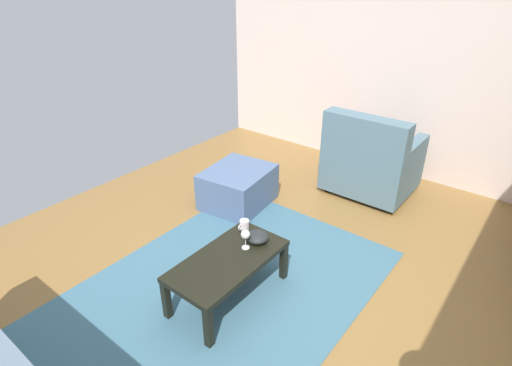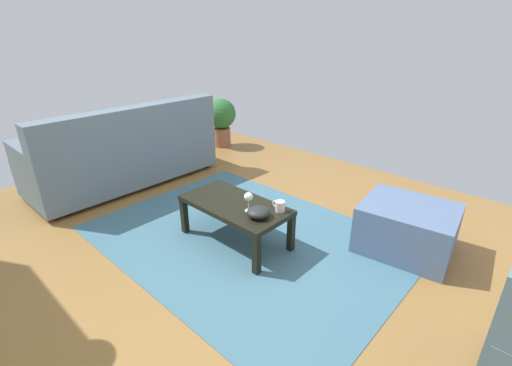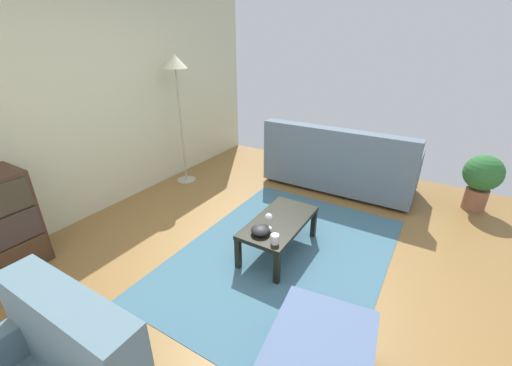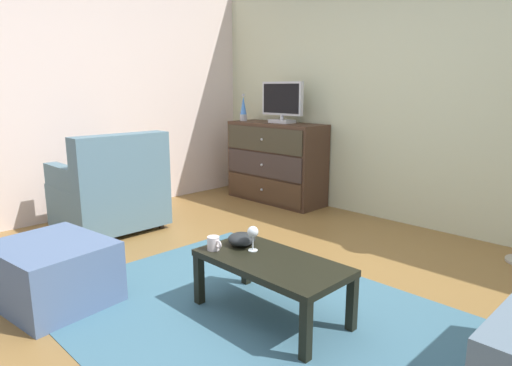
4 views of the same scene
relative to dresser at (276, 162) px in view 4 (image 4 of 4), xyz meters
The scene contains 13 objects.
ground_plane 2.59m from the dresser, 50.16° to the right, with size 5.92×5.00×0.05m, color olive.
wall_accent_rear 1.86m from the dresser, 10.85° to the left, with size 5.92×0.12×2.65m, color beige.
wall_plain_left 2.39m from the dresser, 119.34° to the right, with size 0.12×5.00×2.65m, color beige.
area_rug 2.86m from the dresser, 49.64° to the right, with size 2.60×1.90×0.01m, color #3C6578.
dresser is the anchor object (origin of this frame).
tv 0.72m from the dresser, 20.11° to the left, with size 0.59×0.18×0.47m.
lava_lamp 0.81m from the dresser, behind, with size 0.09×0.09×0.33m.
coffee_table 2.79m from the dresser, 47.89° to the right, with size 0.92×0.47×0.36m.
wine_glass 2.66m from the dresser, 50.40° to the right, with size 0.07×0.07×0.16m.
mug 2.68m from the dresser, 55.61° to the right, with size 0.11×0.08×0.08m.
bowl_decorative 2.57m from the dresser, 52.24° to the right, with size 0.18×0.18×0.08m, color #212526.
armchair 1.98m from the dresser, 99.62° to the right, with size 0.80×0.89×0.94m.
ottoman 3.03m from the dresser, 75.31° to the right, with size 0.70×0.60×0.40m, color slate.
Camera 4 is at (1.91, -1.91, 1.35)m, focal length 31.09 mm.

